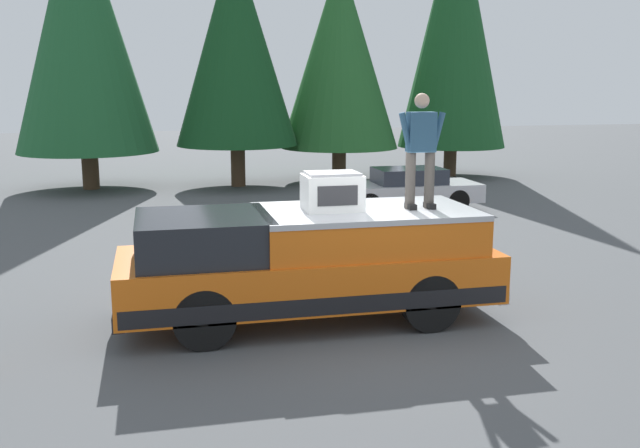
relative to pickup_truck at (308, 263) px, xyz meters
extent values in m
plane|color=#4C4F51|center=(-0.32, -0.72, -0.87)|extent=(90.00, 90.00, 0.00)
cube|color=orange|center=(0.00, 0.01, -0.17)|extent=(2.00, 5.50, 0.70)
cube|color=black|center=(0.00, 0.01, -0.37)|extent=(2.01, 5.39, 0.24)
cube|color=black|center=(0.00, 1.52, 0.48)|extent=(1.84, 1.87, 0.60)
cube|color=orange|center=(0.00, -0.87, 0.44)|extent=(1.92, 3.19, 0.52)
cube|color=#A8AAAF|center=(0.00, -0.87, 0.74)|extent=(1.94, 3.19, 0.08)
cube|color=#232326|center=(0.00, 2.70, -0.44)|extent=(1.96, 0.16, 0.20)
cube|color=#B2B5BA|center=(0.00, -2.68, -0.44)|extent=(1.96, 0.16, 0.20)
cylinder|color=black|center=(-0.85, 1.60, -0.45)|extent=(0.30, 0.84, 0.84)
cylinder|color=black|center=(0.85, 1.60, -0.45)|extent=(0.30, 0.84, 0.84)
cylinder|color=black|center=(-0.85, -1.59, -0.45)|extent=(0.30, 0.84, 0.84)
cylinder|color=black|center=(0.85, -1.59, -0.45)|extent=(0.30, 0.84, 0.84)
cube|color=white|center=(0.02, -0.36, 1.04)|extent=(0.64, 0.84, 0.52)
cube|color=#2D2D30|center=(-0.31, -0.36, 1.04)|extent=(0.01, 0.59, 0.29)
cube|color=#99999E|center=(0.02, -0.36, 1.32)|extent=(0.58, 0.76, 0.04)
cylinder|color=#423D38|center=(-0.13, -1.81, 1.20)|extent=(0.15, 0.15, 0.84)
cube|color=black|center=(-0.17, -1.81, 0.82)|extent=(0.26, 0.11, 0.08)
cylinder|color=#423D38|center=(-0.13, -1.51, 1.20)|extent=(0.15, 0.15, 0.84)
cube|color=black|center=(-0.17, -1.51, 0.82)|extent=(0.26, 0.11, 0.08)
cube|color=#335B7A|center=(-0.13, -1.66, 1.91)|extent=(0.24, 0.40, 0.58)
sphere|color=beige|center=(-0.13, -1.66, 2.36)|extent=(0.22, 0.22, 0.22)
cylinder|color=#335B7A|center=(-0.16, -1.91, 1.91)|extent=(0.09, 0.23, 0.58)
cylinder|color=#335B7A|center=(-0.16, -1.42, 1.91)|extent=(0.09, 0.23, 0.58)
cube|color=silver|center=(8.71, -4.66, -0.38)|extent=(1.64, 4.10, 0.50)
cube|color=#282D38|center=(8.71, -4.76, 0.08)|extent=(1.31, 1.89, 0.42)
cylinder|color=black|center=(7.99, -3.38, -0.56)|extent=(0.20, 0.62, 0.62)
cylinder|color=black|center=(9.43, -3.38, -0.56)|extent=(0.20, 0.62, 0.62)
cylinder|color=black|center=(7.99, -5.93, -0.56)|extent=(0.20, 0.62, 0.62)
cylinder|color=black|center=(9.43, -5.93, -0.56)|extent=(0.20, 0.62, 0.62)
cylinder|color=#4C3826|center=(15.38, -8.85, -0.31)|extent=(0.48, 0.48, 1.12)
cone|color=#194C23|center=(15.38, -8.85, 4.73)|extent=(4.00, 4.00, 8.97)
cylinder|color=#4C3826|center=(15.08, -4.40, -0.28)|extent=(0.50, 0.50, 1.19)
cone|color=#235B28|center=(15.08, -4.40, 3.64)|extent=(4.21, 4.21, 6.65)
cylinder|color=#4C3826|center=(14.42, -0.66, -0.17)|extent=(0.49, 0.49, 1.41)
cone|color=#14421E|center=(14.42, -0.66, 3.91)|extent=(4.09, 4.09, 6.75)
cylinder|color=#4C3826|center=(14.91, 4.22, -0.25)|extent=(0.55, 0.55, 1.24)
cone|color=#1E562D|center=(14.91, 4.22, 4.47)|extent=(4.56, 4.56, 8.21)
camera|label=1|loc=(-10.04, 2.17, 2.61)|focal=40.28mm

